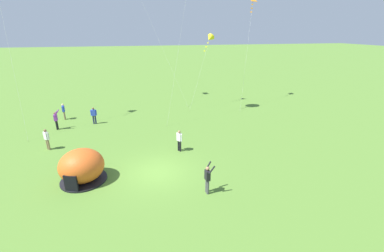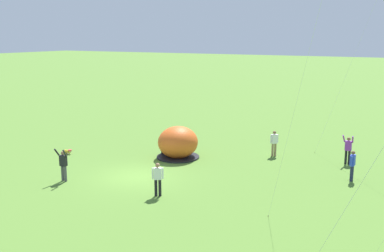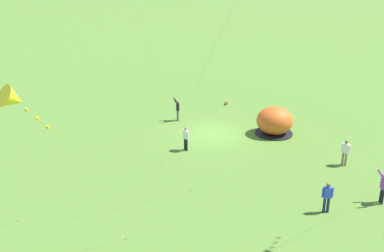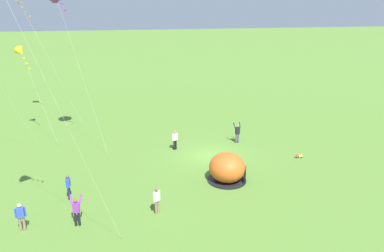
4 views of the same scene
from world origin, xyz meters
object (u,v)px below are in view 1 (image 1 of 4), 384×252
Objects in this scene: person_arms_raised at (208,178)px; person_far_back at (179,140)px; kite_orange at (252,4)px; popup_tent at (82,166)px; person_strolling at (47,138)px; kite_yellow at (210,38)px; person_with_toddler at (94,115)px; person_center_field at (64,111)px; person_flying_kite at (56,119)px.

person_far_back is at bearing 95.05° from person_arms_raised.
person_arms_raised is 24.88m from kite_orange.
person_strolling is (-3.38, 5.43, -0.03)m from popup_tent.
popup_tent is 0.33× the size of kite_yellow.
person_arms_raised is 1.10× the size of person_with_toddler.
person_center_field and person_with_toddler have the same top height.
person_center_field is at bearing 92.48° from person_strolling.
kite_orange is at bearing 5.48° from kite_yellow.
person_with_toddler is 0.20× the size of kite_yellow.
person_flying_kite is 0.15× the size of kite_orange.
kite_yellow is at bearing 18.60° from person_flying_kite.
person_flying_kite reaches higher than person_with_toddler.
person_with_toddler is at bearing 131.31° from person_far_back.
person_with_toddler and person_far_back have the same top height.
kite_orange is (21.84, 10.82, 10.89)m from person_strolling.
person_strolling is at bearing -85.31° from person_flying_kite.
popup_tent is 1.49× the size of person_flying_kite.
person_flying_kite is at bearing -164.49° from kite_orange.
person_flying_kite is 19.04m from kite_yellow.
kite_yellow reaches higher than person_flying_kite.
person_far_back is at bearing -116.03° from kite_yellow.
person_arms_raised and person_flying_kite have the same top height.
person_arms_raised reaches higher than person_center_field.
person_far_back is at bearing -14.98° from person_strolling.
person_arms_raised is at bearing -50.24° from person_flying_kite.
person_strolling is at bearing -153.66° from kite_orange.
person_far_back is 12.77m from person_flying_kite.
kite_orange reaches higher than popup_tent.
popup_tent is 26.89m from kite_orange.
kite_orange is at bearing 41.35° from popup_tent.
person_flying_kite is (-0.38, 4.65, 0.03)m from person_strolling.
person_strolling is at bearing 121.89° from popup_tent.
person_far_back is 20.97m from kite_orange.
person_center_field is 2.99m from person_flying_kite.
person_with_toddler is at bearing 118.75° from person_arms_raised.
person_flying_kite is (-3.30, -0.79, 0.03)m from person_with_toddler.
kite_orange is (18.46, 16.25, 10.86)m from popup_tent.
person_far_back is at bearing -48.69° from person_with_toddler.
kite_yellow reaches higher than popup_tent.
kite_yellow is (13.03, 15.73, 6.98)m from popup_tent.
person_strolling and person_far_back have the same top height.
person_flying_kite reaches higher than person_strolling.
popup_tent is at bearing -138.65° from kite_orange.
popup_tent reaches higher than person_center_field.
person_flying_kite is at bearing 94.69° from person_strolling.
kite_orange is (18.93, 5.38, 10.89)m from person_with_toddler.
person_flying_kite is at bearing -90.96° from person_center_field.
person_flying_kite is 0.22× the size of kite_yellow.
person_arms_raised is at bearing -61.25° from person_with_toddler.
person_far_back is (10.06, -2.69, 0.00)m from person_strolling.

